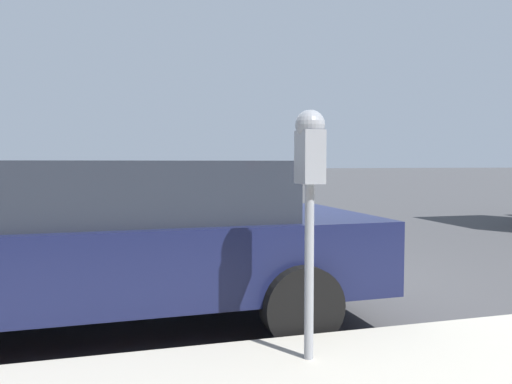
{
  "coord_description": "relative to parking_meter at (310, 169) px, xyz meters",
  "views": [
    {
      "loc": [
        -5.59,
        1.52,
        1.43
      ],
      "look_at": [
        -2.32,
        0.6,
        1.23
      ],
      "focal_mm": 35.0,
      "sensor_mm": 36.0,
      "label": 1
    }
  ],
  "objects": [
    {
      "name": "car_navy",
      "position": [
        1.54,
        1.26,
        -0.61
      ],
      "size": [
        2.21,
        4.78,
        1.44
      ],
      "rotation": [
        0.0,
        0.0,
        0.02
      ],
      "color": "#14193D",
      "rests_on": "ground_plane"
    },
    {
      "name": "parking_meter",
      "position": [
        0.0,
        0.0,
        0.0
      ],
      "size": [
        0.21,
        0.19,
        1.61
      ],
      "color": "gray",
      "rests_on": "sidewalk"
    },
    {
      "name": "ground_plane",
      "position": [
        2.62,
        -0.33,
        -1.38
      ],
      "size": [
        220.0,
        220.0,
        0.0
      ],
      "primitive_type": "plane",
      "color": "#424244"
    }
  ]
}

